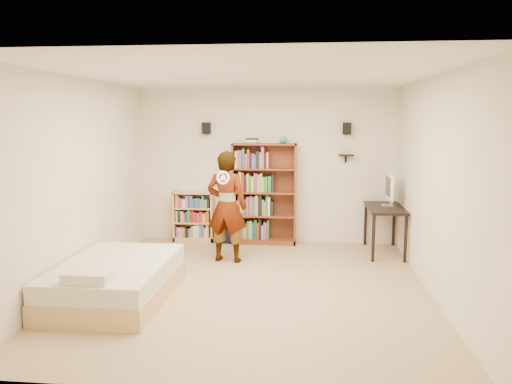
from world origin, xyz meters
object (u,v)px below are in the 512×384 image
daybed (115,276)px  person (227,207)px  tall_bookshelf (264,194)px  computer_desk (384,230)px  low_bookshelf (194,217)px

daybed → person: bearing=57.6°
tall_bookshelf → computer_desk: tall_bookshelf is taller
computer_desk → person: person is taller
tall_bookshelf → low_bookshelf: tall_bookshelf is taller
person → daybed: bearing=66.1°
low_bookshelf → daybed: bearing=-96.1°
person → low_bookshelf: bearing=-47.9°
low_bookshelf → computer_desk: bearing=-8.4°
daybed → person: (1.09, 1.72, 0.56)m
computer_desk → daybed: bearing=-145.7°
tall_bookshelf → person: (-0.47, -1.15, -0.03)m
low_bookshelf → person: size_ratio=0.52×
daybed → tall_bookshelf: bearing=61.4°
daybed → person: size_ratio=1.14×
tall_bookshelf → low_bookshelf: size_ratio=1.97×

